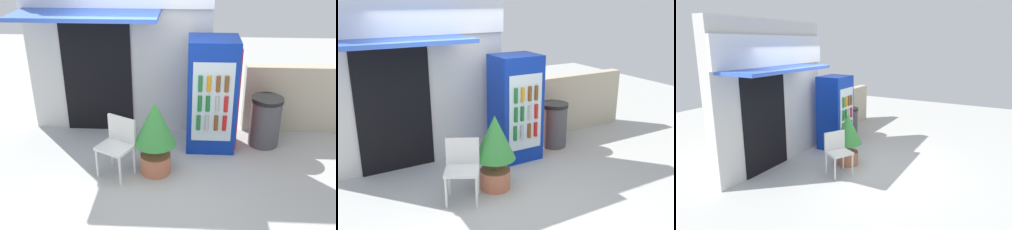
% 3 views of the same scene
% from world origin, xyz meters
% --- Properties ---
extents(ground, '(16.00, 16.00, 0.00)m').
position_xyz_m(ground, '(0.00, 0.00, 0.00)').
color(ground, '#B2B2AD').
extents(storefront_building, '(3.05, 1.13, 3.01)m').
position_xyz_m(storefront_building, '(-0.64, 1.47, 1.56)').
color(storefront_building, silver).
rests_on(storefront_building, ground).
extents(drink_cooler, '(0.77, 0.69, 1.79)m').
position_xyz_m(drink_cooler, '(0.91, 0.87, 0.89)').
color(drink_cooler, '#0C2D9E').
rests_on(drink_cooler, ground).
extents(plastic_chair, '(0.59, 0.56, 0.85)m').
position_xyz_m(plastic_chair, '(-0.44, 0.02, 0.51)').
color(plastic_chair, silver).
rests_on(plastic_chair, ground).
extents(potted_plant_near_shop, '(0.59, 0.59, 1.11)m').
position_xyz_m(potted_plant_near_shop, '(0.09, 0.07, 0.66)').
color(potted_plant_near_shop, '#BC6B4C').
rests_on(potted_plant_near_shop, ground).
extents(trash_bin, '(0.51, 0.51, 0.82)m').
position_xyz_m(trash_bin, '(1.79, 0.97, 0.41)').
color(trash_bin, '#47474C').
rests_on(trash_bin, ground).
extents(stone_boundary_wall, '(2.35, 0.23, 1.17)m').
position_xyz_m(stone_boundary_wall, '(2.67, 1.54, 0.58)').
color(stone_boundary_wall, '#B7AD93').
rests_on(stone_boundary_wall, ground).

